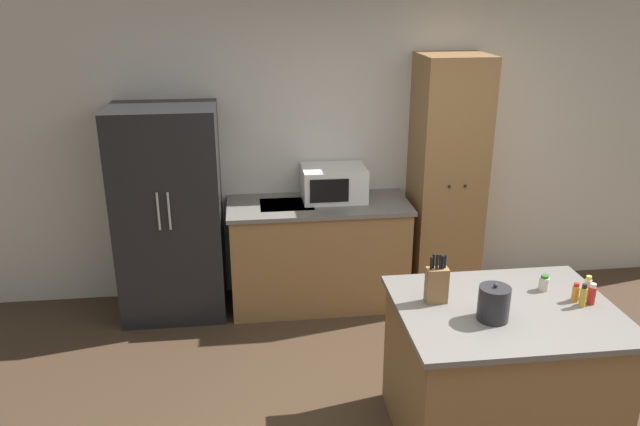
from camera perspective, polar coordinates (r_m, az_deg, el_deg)
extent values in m
cube|color=beige|center=(5.53, 6.42, 6.07)|extent=(7.20, 0.06, 2.60)
cube|color=black|center=(5.22, -13.58, -0.07)|extent=(0.83, 0.62, 1.76)
cylinder|color=silver|center=(4.88, -14.57, 0.14)|extent=(0.02, 0.02, 0.30)
cylinder|color=silver|center=(4.87, -13.63, 0.18)|extent=(0.02, 0.02, 0.30)
cube|color=olive|center=(5.38, -0.14, -3.89)|extent=(1.48, 0.62, 0.89)
cube|color=slate|center=(5.21, -0.14, 0.74)|extent=(1.52, 0.66, 0.03)
cube|color=#9EA0A3|center=(5.18, -3.07, 0.74)|extent=(0.44, 0.34, 0.01)
cube|color=olive|center=(5.43, 11.46, 2.88)|extent=(0.56, 0.54, 2.12)
sphere|color=black|center=(5.15, 11.74, 2.38)|extent=(0.02, 0.02, 0.02)
sphere|color=black|center=(5.19, 13.14, 2.42)|extent=(0.02, 0.02, 0.02)
cube|color=olive|center=(4.02, 16.07, -14.08)|extent=(1.20, 0.93, 0.85)
cube|color=slate|center=(3.80, 16.71, -8.51)|extent=(1.26, 0.99, 0.03)
cube|color=white|center=(5.26, 1.25, 2.75)|extent=(0.53, 0.40, 0.28)
cube|color=black|center=(5.06, 0.87, 2.04)|extent=(0.32, 0.01, 0.19)
cube|color=olive|center=(3.71, 10.61, -6.51)|extent=(0.13, 0.07, 0.21)
cylinder|color=black|center=(3.63, 10.15, -4.53)|extent=(0.02, 0.02, 0.08)
cylinder|color=black|center=(3.65, 10.33, -4.35)|extent=(0.02, 0.02, 0.09)
cylinder|color=black|center=(3.64, 10.65, -4.39)|extent=(0.02, 0.02, 0.09)
cylinder|color=black|center=(3.64, 10.94, -4.42)|extent=(0.02, 0.02, 0.09)
cylinder|color=black|center=(3.64, 11.17, -4.45)|extent=(0.02, 0.02, 0.08)
cylinder|color=black|center=(3.66, 11.37, -4.35)|extent=(0.02, 0.02, 0.08)
cylinder|color=orange|center=(3.97, 22.31, -6.85)|extent=(0.04, 0.04, 0.10)
cylinder|color=red|center=(3.95, 22.42, -6.09)|extent=(0.03, 0.03, 0.02)
cylinder|color=beige|center=(4.03, 23.24, -6.39)|extent=(0.04, 0.04, 0.12)
cylinder|color=#E5DB4C|center=(4.00, 23.38, -5.48)|extent=(0.03, 0.03, 0.03)
cylinder|color=beige|center=(4.04, 19.79, -6.13)|extent=(0.06, 0.06, 0.08)
cylinder|color=#286628|center=(4.02, 19.87, -5.48)|extent=(0.05, 0.05, 0.02)
cylinder|color=#B2281E|center=(3.97, 23.57, -6.93)|extent=(0.05, 0.05, 0.11)
cylinder|color=silver|center=(3.95, 23.71, -6.09)|extent=(0.03, 0.03, 0.02)
cylinder|color=gold|center=(3.92, 22.90, -7.12)|extent=(0.04, 0.04, 0.12)
cylinder|color=black|center=(3.89, 23.04, -6.18)|extent=(0.03, 0.03, 0.03)
cylinder|color=#232326|center=(3.60, 15.60, -7.97)|extent=(0.17, 0.17, 0.20)
sphere|color=#262628|center=(3.55, 15.77, -6.40)|extent=(0.02, 0.02, 0.02)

